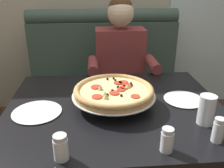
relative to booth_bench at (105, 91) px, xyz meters
name	(u,v)px	position (x,y,z in m)	size (l,w,h in m)	color
booth_bench	(105,91)	(0.00, 0.00, 0.00)	(1.44, 0.78, 1.13)	#384C42
dining_table	(115,119)	(0.00, -0.96, 0.26)	(1.19, 0.97, 0.75)	black
diner_main	(121,69)	(0.12, -0.27, 0.31)	(0.54, 0.64, 1.27)	#2D3342
pizza	(114,91)	(-0.01, -0.95, 0.43)	(0.45, 0.45, 0.12)	silver
shaker_parmesan	(218,132)	(0.41, -1.31, 0.40)	(0.05, 0.05, 0.11)	white
shaker_oregano	(61,149)	(-0.25, -1.37, 0.39)	(0.06, 0.06, 0.11)	white
shaker_pepper_flakes	(167,141)	(0.17, -1.36, 0.39)	(0.05, 0.05, 0.11)	white
plate_near_left	(184,98)	(0.40, -0.92, 0.36)	(0.23, 0.23, 0.02)	white
plate_near_right	(37,111)	(-0.41, -1.00, 0.36)	(0.26, 0.26, 0.02)	white
drinking_glass	(206,111)	(0.42, -1.17, 0.41)	(0.08, 0.08, 0.15)	silver
patio_chair	(173,41)	(1.10, 1.41, 0.13)	(0.43, 0.43, 0.86)	black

